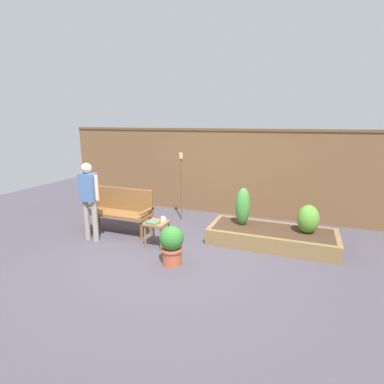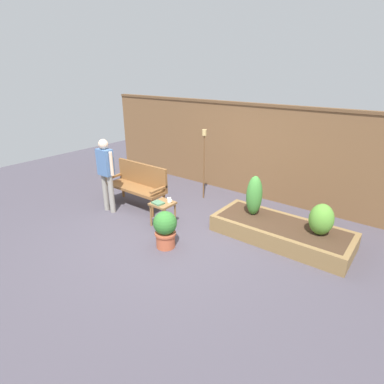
# 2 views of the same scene
# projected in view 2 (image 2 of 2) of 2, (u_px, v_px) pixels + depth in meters

# --- Properties ---
(ground_plane) EXTENTS (14.00, 14.00, 0.00)m
(ground_plane) POSITION_uv_depth(u_px,v_px,m) (174.00, 234.00, 5.75)
(ground_plane) COLOR #47424C
(fence_back) EXTENTS (8.40, 0.14, 2.16)m
(fence_back) POSITION_uv_depth(u_px,v_px,m) (245.00, 149.00, 7.26)
(fence_back) COLOR brown
(fence_back) RESTS_ON ground_plane
(garden_bench) EXTENTS (1.44, 0.48, 0.94)m
(garden_bench) POSITION_uv_depth(u_px,v_px,m) (139.00, 182.00, 6.78)
(garden_bench) COLOR brown
(garden_bench) RESTS_ON ground_plane
(side_table) EXTENTS (0.40, 0.40, 0.48)m
(side_table) POSITION_uv_depth(u_px,v_px,m) (163.00, 207.00, 5.92)
(side_table) COLOR olive
(side_table) RESTS_ON ground_plane
(cup_on_table) EXTENTS (0.11, 0.08, 0.09)m
(cup_on_table) POSITION_uv_depth(u_px,v_px,m) (169.00, 200.00, 5.90)
(cup_on_table) COLOR white
(cup_on_table) RESTS_ON side_table
(book_on_table) EXTENTS (0.23, 0.19, 0.03)m
(book_on_table) POSITION_uv_depth(u_px,v_px,m) (158.00, 203.00, 5.84)
(book_on_table) COLOR #4C7A56
(book_on_table) RESTS_ON side_table
(potted_boxwood) EXTENTS (0.40, 0.40, 0.66)m
(potted_boxwood) POSITION_uv_depth(u_px,v_px,m) (165.00, 228.00, 5.20)
(potted_boxwood) COLOR #B75638
(potted_boxwood) RESTS_ON ground_plane
(raised_planter_bed) EXTENTS (2.40, 1.00, 0.30)m
(raised_planter_bed) POSITION_uv_depth(u_px,v_px,m) (281.00, 232.00, 5.51)
(raised_planter_bed) COLOR olive
(raised_planter_bed) RESTS_ON ground_plane
(shrub_near_bench) EXTENTS (0.29, 0.29, 0.76)m
(shrub_near_bench) POSITION_uv_depth(u_px,v_px,m) (254.00, 196.00, 5.69)
(shrub_near_bench) COLOR brown
(shrub_near_bench) RESTS_ON raised_planter_bed
(shrub_far_corner) EXTENTS (0.39, 0.39, 0.53)m
(shrub_far_corner) POSITION_uv_depth(u_px,v_px,m) (321.00, 219.00, 5.05)
(shrub_far_corner) COLOR brown
(shrub_far_corner) RESTS_ON raised_planter_bed
(tiki_torch) EXTENTS (0.10, 0.10, 1.62)m
(tiki_torch) POSITION_uv_depth(u_px,v_px,m) (204.00, 152.00, 6.94)
(tiki_torch) COLOR brown
(tiki_torch) RESTS_ON ground_plane
(person_by_bench) EXTENTS (0.47, 0.20, 1.56)m
(person_by_bench) POSITION_uv_depth(u_px,v_px,m) (106.00, 169.00, 6.33)
(person_by_bench) COLOR gray
(person_by_bench) RESTS_ON ground_plane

